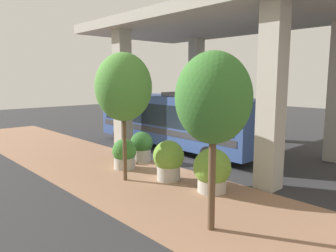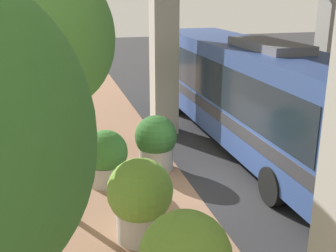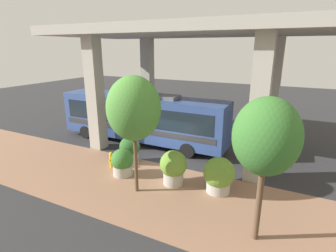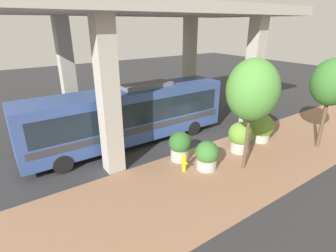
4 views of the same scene
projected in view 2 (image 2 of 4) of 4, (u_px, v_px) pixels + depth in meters
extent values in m
plane|color=#2D2D30|center=(197.00, 193.00, 11.29)|extent=(80.00, 80.00, 0.00)
cube|color=#936B51|center=(84.00, 208.00, 10.53)|extent=(6.00, 40.00, 0.02)
cube|color=#ADA89E|center=(164.00, 30.00, 15.13)|extent=(0.90, 0.90, 7.69)
cube|color=#ADA89E|center=(332.00, 26.00, 16.89)|extent=(0.90, 0.90, 7.69)
cube|color=#334C8C|center=(247.00, 90.00, 14.27)|extent=(2.55, 12.85, 3.07)
cube|color=#19232D|center=(247.00, 79.00, 14.16)|extent=(2.59, 11.82, 1.35)
cube|color=#333338|center=(246.00, 107.00, 14.46)|extent=(2.59, 12.20, 0.37)
cube|color=slate|center=(269.00, 45.00, 12.58)|extent=(1.27, 3.21, 0.24)
cylinder|color=black|center=(176.00, 102.00, 18.55)|extent=(0.28, 1.00, 1.00)
cylinder|color=black|center=(226.00, 99.00, 19.15)|extent=(0.28, 1.00, 1.00)
cylinder|color=black|center=(272.00, 186.00, 10.59)|extent=(0.28, 1.00, 1.00)
cylinder|color=gold|center=(116.00, 153.00, 12.94)|extent=(0.23, 0.23, 0.83)
sphere|color=gold|center=(116.00, 138.00, 12.79)|extent=(0.22, 0.22, 0.22)
cylinder|color=gold|center=(111.00, 150.00, 12.86)|extent=(0.14, 0.10, 0.10)
cylinder|color=gold|center=(122.00, 149.00, 12.95)|extent=(0.14, 0.10, 0.10)
cylinder|color=#ADA89E|center=(141.00, 223.00, 9.15)|extent=(1.06, 1.06, 0.75)
sphere|color=olive|center=(140.00, 191.00, 8.91)|extent=(1.42, 1.42, 1.42)
sphere|color=orange|center=(147.00, 203.00, 8.92)|extent=(0.37, 0.37, 0.37)
cylinder|color=#ADA89E|center=(107.00, 173.00, 11.81)|extent=(1.08, 1.08, 0.60)
sphere|color=#38722D|center=(106.00, 152.00, 11.62)|extent=(1.24, 1.24, 1.24)
sphere|color=#993F8C|center=(111.00, 159.00, 11.61)|extent=(0.38, 0.38, 0.38)
cylinder|color=#ADA89E|center=(156.00, 158.00, 12.72)|extent=(1.03, 1.03, 0.71)
sphere|color=#2D6028|center=(156.00, 136.00, 12.51)|extent=(1.26, 1.26, 1.26)
sphere|color=#993F8C|center=(161.00, 143.00, 12.50)|extent=(0.36, 0.36, 0.36)
cylinder|color=brown|center=(64.00, 149.00, 9.58)|extent=(0.18, 0.18, 3.50)
ellipsoid|color=#4C8C38|center=(55.00, 37.00, 8.81)|extent=(2.51, 2.51, 3.02)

